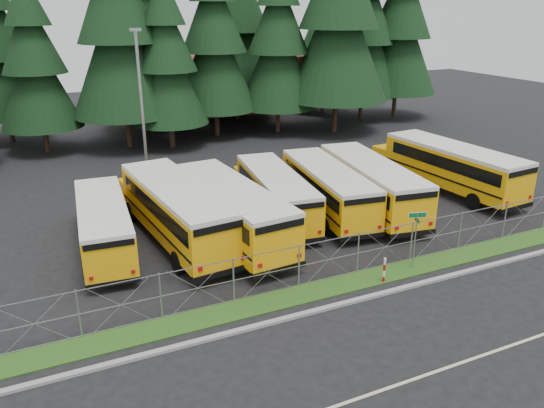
{
  "coord_description": "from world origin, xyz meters",
  "views": [
    {
      "loc": [
        -13.55,
        -18.97,
        11.57
      ],
      "look_at": [
        -2.97,
        4.0,
        1.97
      ],
      "focal_mm": 35.0,
      "sensor_mm": 36.0,
      "label": 1
    }
  ],
  "objects": [
    {
      "name": "ground",
      "position": [
        0.0,
        0.0,
        0.0
      ],
      "size": [
        120.0,
        120.0,
        0.0
      ],
      "primitive_type": "plane",
      "color": "black",
      "rests_on": "ground"
    },
    {
      "name": "curb",
      "position": [
        0.0,
        -3.1,
        0.06
      ],
      "size": [
        50.0,
        0.25,
        0.12
      ],
      "primitive_type": "cube",
      "color": "gray",
      "rests_on": "ground"
    },
    {
      "name": "grass_verge",
      "position": [
        0.0,
        -1.7,
        0.03
      ],
      "size": [
        50.0,
        1.4,
        0.06
      ],
      "primitive_type": "cube",
      "color": "#193F12",
      "rests_on": "ground"
    },
    {
      "name": "road_lane_line",
      "position": [
        0.0,
        -8.0,
        0.01
      ],
      "size": [
        50.0,
        0.12,
        0.01
      ],
      "primitive_type": "cube",
      "color": "beige",
      "rests_on": "ground"
    },
    {
      "name": "chainlink_fence",
      "position": [
        0.0,
        -1.0,
        1.0
      ],
      "size": [
        44.0,
        0.1,
        2.0
      ],
      "primitive_type": null,
      "color": "#919399",
      "rests_on": "ground"
    },
    {
      "name": "brick_building",
      "position": [
        6.0,
        40.0,
        3.0
      ],
      "size": [
        22.0,
        10.0,
        6.0
      ],
      "primitive_type": "cube",
      "color": "brown",
      "rests_on": "ground"
    },
    {
      "name": "bus_1",
      "position": [
        -11.06,
        6.32,
        1.3
      ],
      "size": [
        3.07,
        10.09,
        2.61
      ],
      "primitive_type": null,
      "rotation": [
        0.0,
        0.0,
        -0.07
      ],
      "color": "#F7A607",
      "rests_on": "ground"
    },
    {
      "name": "bus_2",
      "position": [
        -7.51,
        5.97,
        1.57
      ],
      "size": [
        4.01,
        12.16,
        3.13
      ],
      "primitive_type": null,
      "rotation": [
        0.0,
        0.0,
        0.1
      ],
      "color": "#F7A607",
      "rests_on": "ground"
    },
    {
      "name": "bus_3",
      "position": [
        -4.98,
        5.07,
        1.52
      ],
      "size": [
        3.66,
        11.77,
        3.04
      ],
      "primitive_type": null,
      "rotation": [
        0.0,
        0.0,
        0.08
      ],
      "color": "#F7A607",
      "rests_on": "ground"
    },
    {
      "name": "bus_4",
      "position": [
        -1.56,
        6.8,
        1.36
      ],
      "size": [
        3.78,
        10.59,
        2.72
      ],
      "primitive_type": null,
      "rotation": [
        0.0,
        0.0,
        -0.13
      ],
      "color": "#F7A607",
      "rests_on": "ground"
    },
    {
      "name": "bus_5",
      "position": [
        1.44,
        6.18,
        1.41
      ],
      "size": [
        3.92,
        11.01,
        2.82
      ],
      "primitive_type": null,
      "rotation": [
        0.0,
        0.0,
        -0.13
      ],
      "color": "#F7A607",
      "rests_on": "ground"
    },
    {
      "name": "bus_6",
      "position": [
        4.03,
        5.63,
        1.49
      ],
      "size": [
        4.2,
        11.6,
        2.97
      ],
      "primitive_type": null,
      "rotation": [
        0.0,
        0.0,
        -0.14
      ],
      "color": "#F7A607",
      "rests_on": "ground"
    },
    {
      "name": "bus_east",
      "position": [
        10.67,
        6.26,
        1.54
      ],
      "size": [
        3.71,
        11.9,
        3.07
      ],
      "primitive_type": null,
      "rotation": [
        0.0,
        0.0,
        0.08
      ],
      "color": "#F7A607",
      "rests_on": "ground"
    },
    {
      "name": "street_sign",
      "position": [
        1.6,
        -1.69,
        2.03
      ],
      "size": [
        0.81,
        0.53,
        2.81
      ],
      "color": "#919399",
      "rests_on": "ground"
    },
    {
      "name": "striped_bollard",
      "position": [
        -0.43,
        -2.24,
        0.6
      ],
      "size": [
        0.11,
        0.11,
        1.2
      ],
      "primitive_type": "cylinder",
      "color": "#B20C0C",
      "rests_on": "ground"
    },
    {
      "name": "light_standard",
      "position": [
        -6.87,
        15.71,
        5.5
      ],
      "size": [
        0.7,
        0.35,
        10.14
      ],
      "color": "#919399",
      "rests_on": "ground"
    },
    {
      "name": "conifer_2",
      "position": [
        -12.62,
        27.7,
        7.08
      ],
      "size": [
        6.4,
        6.4,
        14.16
      ],
      "primitive_type": null,
      "color": "black",
      "rests_on": "ground"
    },
    {
      "name": "conifer_3",
      "position": [
        -6.09,
        26.45,
        9.5
      ],
      "size": [
        8.6,
        8.6,
        19.01
      ],
      "primitive_type": null,
      "color": "black",
      "rests_on": "ground"
    },
    {
      "name": "conifer_4",
      "position": [
        -2.78,
        24.86,
        7.07
      ],
      "size": [
        6.39,
        6.39,
        14.14
      ],
      "primitive_type": null,
      "color": "black",
      "rests_on": "ground"
    },
    {
      "name": "conifer_5",
      "position": [
        2.16,
        27.38,
        8.32
      ],
      "size": [
        7.52,
        7.52,
        16.63
      ],
      "primitive_type": null,
      "color": "black",
      "rests_on": "ground"
    },
    {
      "name": "conifer_6",
      "position": [
        7.88,
        26.23,
        8.06
      ],
      "size": [
        7.29,
        7.29,
        16.13
      ],
      "primitive_type": null,
      "color": "black",
      "rests_on": "ground"
    },
    {
      "name": "conifer_7",
      "position": [
        12.86,
        24.07,
        10.43
      ],
      "size": [
        9.43,
        9.43,
        20.86
      ],
      "primitive_type": null,
      "color": "black",
      "rests_on": "ground"
    },
    {
      "name": "conifer_8",
      "position": [
        18.52,
        28.13,
        8.5
      ],
      "size": [
        7.68,
        7.68,
        16.99
      ],
      "primitive_type": null,
      "color": "black",
      "rests_on": "ground"
    },
    {
      "name": "conifer_9",
      "position": [
        22.42,
        27.56,
        9.07
      ],
      "size": [
        8.2,
        8.2,
        18.14
      ],
      "primitive_type": null,
      "color": "black",
      "rests_on": "ground"
    },
    {
      "name": "conifer_11",
      "position": [
        -3.29,
        32.64,
        9.03
      ],
      "size": [
        8.17,
        8.17,
        18.06
      ],
      "primitive_type": null,
      "color": "black",
      "rests_on": "ground"
    },
    {
      "name": "conifer_12",
      "position": [
        6.56,
        33.5,
        9.84
      ],
      "size": [
        8.9,
        8.9,
        19.68
      ],
      "primitive_type": null,
      "color": "black",
      "rests_on": "ground"
    },
    {
      "name": "conifer_13",
      "position": [
        16.77,
        33.19,
        7.6
      ],
      "size": [
        6.88,
        6.88,
        15.2
      ],
      "primitive_type": null,
      "color": "black",
      "rests_on": "ground"
    }
  ]
}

